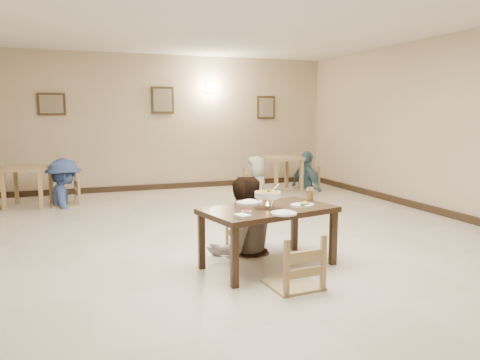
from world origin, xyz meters
name	(u,v)px	position (x,y,z in m)	size (l,w,h in m)	color
floor	(231,248)	(0.00, 0.00, 0.00)	(10.00, 10.00, 0.00)	beige
ceiling	(231,5)	(0.00, 0.00, 3.00)	(10.00, 10.00, 0.00)	silver
wall_back	(158,123)	(0.00, 5.00, 1.50)	(10.00, 10.00, 0.00)	tan
wall_right	(478,127)	(4.00, 0.00, 1.50)	(10.00, 10.00, 0.00)	tan
baseboard_back	(160,187)	(0.00, 4.97, 0.06)	(8.00, 0.06, 0.12)	black
baseboard_right	(470,219)	(3.97, 0.00, 0.06)	(0.06, 10.00, 0.12)	black
picture_a	(51,104)	(-2.20, 4.96, 1.90)	(0.55, 0.04, 0.45)	#342612
picture_b	(163,100)	(0.10, 4.96, 2.00)	(0.50, 0.04, 0.60)	#342612
picture_c	(266,108)	(2.60, 4.96, 1.85)	(0.45, 0.04, 0.55)	#342612
wall_sconce	(210,87)	(1.20, 4.96, 2.30)	(0.16, 0.05, 0.22)	#FFD88C
main_table	(268,215)	(0.15, -0.84, 0.60)	(1.58, 1.11, 0.68)	#342215
chair_far	(242,216)	(0.09, -0.14, 0.44)	(0.42, 0.42, 0.89)	tan
chair_near	(294,236)	(0.14, -1.49, 0.52)	(0.49, 0.49, 1.04)	tan
main_diner	(242,177)	(0.08, -0.19, 0.95)	(0.92, 0.72, 1.89)	gray
curry_warmer	(268,195)	(0.13, -0.87, 0.83)	(0.32, 0.29, 0.26)	silver
rice_plate_far	(249,202)	(0.03, -0.55, 0.69)	(0.32, 0.32, 0.07)	white
rice_plate_near	(284,213)	(0.16, -1.21, 0.69)	(0.27, 0.27, 0.06)	white
fried_plate	(302,205)	(0.54, -0.90, 0.70)	(0.28, 0.28, 0.06)	white
chili_dish	(246,211)	(-0.17, -0.99, 0.69)	(0.11, 0.11, 0.02)	white
napkin_cutlery	(243,216)	(-0.29, -1.20, 0.69)	(0.19, 0.25, 0.03)	white
drink_glass	(310,194)	(0.79, -0.61, 0.75)	(0.08, 0.08, 0.16)	white
bg_table_left	(27,174)	(-2.65, 3.80, 0.61)	(0.91, 0.91, 0.75)	tan
bg_table_right	(282,163)	(2.52, 3.87, 0.62)	(0.82, 0.82, 0.76)	tan
bg_chair_lr	(64,177)	(-2.02, 3.74, 0.54)	(0.50, 0.50, 1.08)	tan
bg_chair_rl	(256,169)	(1.89, 3.81, 0.51)	(0.48, 0.48, 1.03)	tan
bg_chair_rr	(307,168)	(3.15, 3.89, 0.49)	(0.46, 0.46, 0.98)	tan
bg_diner_b	(63,158)	(-2.02, 3.74, 0.88)	(1.14, 0.66, 1.77)	#3C58A0
bg_diner_c	(256,156)	(1.89, 3.81, 0.80)	(0.78, 0.51, 1.59)	silver
bg_diner_d	(307,151)	(3.15, 3.89, 0.86)	(1.01, 0.42, 1.72)	teal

